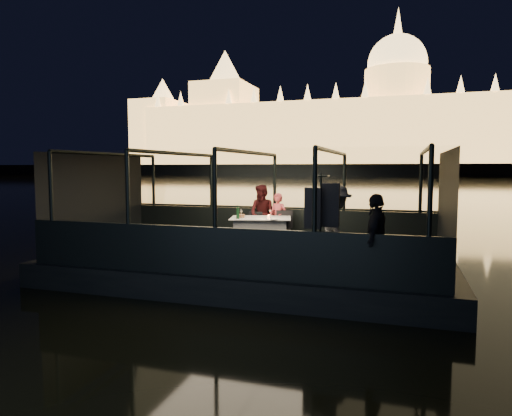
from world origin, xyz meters
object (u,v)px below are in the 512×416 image
(passenger_stripe, at_px, (335,227))
(chair_port_right, at_px, (283,229))
(person_woman_coral, at_px, (278,216))
(wine_bottle, at_px, (238,212))
(dining_table_central, at_px, (261,233))
(person_man_maroon, at_px, (263,215))
(chair_port_left, at_px, (254,228))
(passenger_dark, at_px, (376,235))
(coat_stand, at_px, (320,228))

(passenger_stripe, bearing_deg, chair_port_right, 14.42)
(person_woman_coral, xyz_separation_m, wine_bottle, (-0.67, -1.14, 0.17))
(passenger_stripe, bearing_deg, person_woman_coral, 14.56)
(dining_table_central, distance_m, person_man_maroon, 0.83)
(dining_table_central, relative_size, person_man_maroon, 0.95)
(person_man_maroon, xyz_separation_m, wine_bottle, (-0.26, -1.14, 0.17))
(chair_port_left, relative_size, wine_bottle, 2.51)
(chair_port_left, distance_m, person_man_maroon, 0.43)
(passenger_dark, bearing_deg, dining_table_central, -124.75)
(person_man_maroon, relative_size, wine_bottle, 4.61)
(person_woman_coral, bearing_deg, dining_table_central, -94.14)
(chair_port_right, relative_size, passenger_stripe, 0.54)
(dining_table_central, height_order, wine_bottle, wine_bottle)
(coat_stand, bearing_deg, chair_port_right, 116.46)
(dining_table_central, bearing_deg, chair_port_right, 46.03)
(person_woman_coral, height_order, wine_bottle, person_woman_coral)
(chair_port_right, bearing_deg, chair_port_left, 166.39)
(person_man_maroon, bearing_deg, passenger_dark, -37.75)
(person_man_maroon, bearing_deg, passenger_stripe, -38.33)
(coat_stand, relative_size, passenger_stripe, 1.13)
(dining_table_central, xyz_separation_m, chair_port_left, (-0.33, 0.45, 0.06))
(person_man_maroon, height_order, passenger_dark, passenger_dark)
(chair_port_left, bearing_deg, dining_table_central, -41.39)
(person_woman_coral, distance_m, person_man_maroon, 0.41)
(chair_port_left, xyz_separation_m, coat_stand, (2.22, -2.92, 0.45))
(wine_bottle, bearing_deg, coat_stand, -41.40)
(wine_bottle, bearing_deg, dining_table_central, 43.92)
(dining_table_central, height_order, person_man_maroon, person_man_maroon)
(chair_port_right, bearing_deg, person_man_maroon, 142.40)
(dining_table_central, xyz_separation_m, chair_port_right, (0.43, 0.45, 0.06))
(dining_table_central, height_order, passenger_dark, passenger_dark)
(passenger_stripe, distance_m, passenger_dark, 1.16)
(chair_port_left, distance_m, coat_stand, 3.69)
(passenger_dark, xyz_separation_m, wine_bottle, (-3.30, 2.31, 0.06))
(dining_table_central, relative_size, wine_bottle, 4.36)
(passenger_stripe, bearing_deg, dining_table_central, 27.10)
(chair_port_left, bearing_deg, person_man_maroon, 71.72)
(wine_bottle, bearing_deg, person_man_maroon, 76.99)
(chair_port_right, height_order, wine_bottle, wine_bottle)
(dining_table_central, distance_m, coat_stand, 3.15)
(dining_table_central, distance_m, wine_bottle, 0.80)
(coat_stand, relative_size, passenger_dark, 1.22)
(coat_stand, bearing_deg, chair_port_left, 127.24)
(person_woman_coral, relative_size, wine_bottle, 3.99)
(dining_table_central, relative_size, passenger_dark, 0.94)
(chair_port_right, distance_m, passenger_stripe, 2.88)
(person_man_maroon, distance_m, passenger_dark, 4.60)
(chair_port_left, distance_m, person_woman_coral, 0.70)
(person_woman_coral, height_order, passenger_dark, passenger_dark)
(chair_port_left, xyz_separation_m, passenger_dark, (3.20, -3.18, 0.40))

